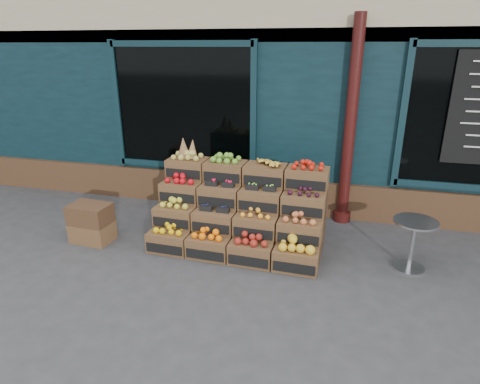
# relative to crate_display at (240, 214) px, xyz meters

# --- Properties ---
(ground) EXTENTS (60.00, 60.00, 0.00)m
(ground) POSITION_rel_crate_display_xyz_m (0.23, -0.82, -0.46)
(ground) COLOR #37373A
(ground) RESTS_ON ground
(shop_facade) EXTENTS (12.00, 6.24, 4.80)m
(shop_facade) POSITION_rel_crate_display_xyz_m (0.24, 4.29, 1.94)
(shop_facade) COLOR black
(shop_facade) RESTS_ON ground
(crate_display) EXTENTS (2.41, 1.22, 1.49)m
(crate_display) POSITION_rel_crate_display_xyz_m (0.00, 0.00, 0.00)
(crate_display) COLOR brown
(crate_display) RESTS_ON ground
(spare_crates) EXTENTS (0.60, 0.43, 0.58)m
(spare_crates) POSITION_rel_crate_display_xyz_m (-2.14, -0.49, -0.17)
(spare_crates) COLOR brown
(spare_crates) RESTS_ON ground
(bistro_table) EXTENTS (0.55, 0.55, 0.69)m
(bistro_table) POSITION_rel_crate_display_xyz_m (2.32, -0.14, -0.03)
(bistro_table) COLOR #ADAFB4
(bistro_table) RESTS_ON ground
(shopkeeper) EXTENTS (0.94, 0.78, 2.22)m
(shopkeeper) POSITION_rel_crate_display_xyz_m (-1.25, 2.04, 0.65)
(shopkeeper) COLOR #17511E
(shopkeeper) RESTS_ON ground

